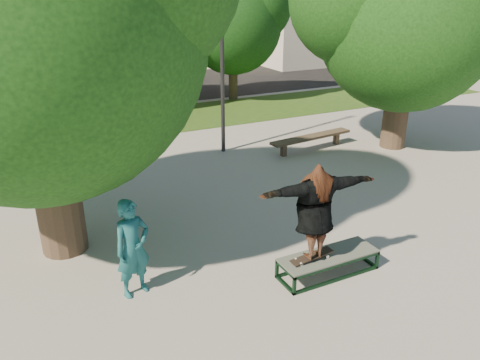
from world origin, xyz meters
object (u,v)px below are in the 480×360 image
tree_left (20,5)px  bystander (133,248)px  tree_right (405,10)px  bench (311,138)px  lamppost (222,46)px  car_dark (19,94)px  car_silver_b (131,77)px  car_grey (74,84)px  car_silver_a (6,91)px  grind_box (328,264)px

tree_left → bystander: bearing=-65.7°
tree_right → bench: (-2.42, 0.81, -3.72)m
lamppost → bench: (2.50, -1.10, -2.77)m
car_dark → car_silver_b: car_silver_b is taller
car_grey → bystander: bearing=-94.2°
car_silver_a → bystander: bearing=-93.3°
tree_right → car_silver_a: tree_right is taller
tree_right → bench: 4.51m
bystander → car_dark: 14.52m
car_silver_a → car_dark: 0.51m
grind_box → car_grey: 16.66m
car_grey → car_silver_b: (2.65, 0.25, 0.07)m
lamppost → car_dark: (-5.26, 8.50, -2.45)m
tree_left → car_silver_a: 13.07m
bystander → lamppost: bearing=37.1°
car_dark → car_silver_b: 5.14m
car_silver_a → tree_left: bearing=-96.7°
tree_right → car_silver_b: (-5.21, 11.78, -3.32)m
grind_box → car_silver_b: car_silver_b is taller
tree_left → grind_box: size_ratio=3.95×
tree_right → grind_box: 8.83m
tree_left → grind_box: (4.10, -3.05, -4.23)m
lamppost → car_dark: lamppost is taller
tree_left → bench: bearing=19.8°
car_silver_b → grind_box: bearing=-93.4°
tree_left → grind_box: 6.64m
grind_box → tree_left: bearing=143.4°
grind_box → car_dark: 15.99m
lamppost → car_silver_a: 10.63m
tree_left → car_silver_a: (-0.44, 12.55, -3.60)m
lamppost → tree_left: bearing=-143.6°
car_dark → tree_left: bearing=-78.4°
tree_right → car_silver_b: tree_right is taller
car_silver_b → car_silver_a: bearing=-167.8°
lamppost → car_silver_a: size_ratio=1.26×
grind_box → bystander: 3.37m
tree_right → bench: tree_right is taller
tree_right → car_dark: (-10.17, 10.42, -3.40)m
lamppost → car_dark: size_ratio=1.44×
car_silver_b → car_dark: bearing=-165.0°
grind_box → car_silver_a: (-4.54, 15.60, 0.63)m
car_silver_a → car_silver_b: bearing=3.9°
grind_box → bench: bearing=57.8°
tree_right → lamppost: bearing=158.7°
tree_left → tree_right: tree_left is taller
tree_left → tree_right: (10.21, 1.99, -0.33)m
tree_right → bystander: size_ratio=3.89×
lamppost → grind_box: size_ratio=3.39×
tree_right → bystander: 10.64m
lamppost → grind_box: 7.65m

